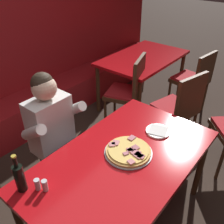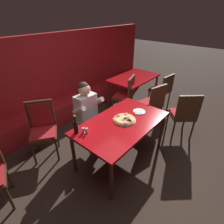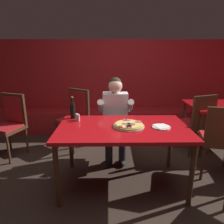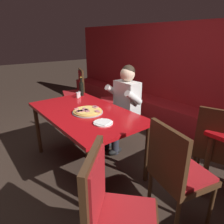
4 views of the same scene
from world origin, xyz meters
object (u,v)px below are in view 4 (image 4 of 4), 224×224
(dining_chair_by_booth, at_px, (116,97))
(dining_chair_near_left, at_px, (112,211))
(beer_bottle, at_px, (81,89))
(pizza, at_px, (88,111))
(diner_seated_blue_shirt, at_px, (122,105))
(shaker_red_pepper_flakes, at_px, (77,96))
(plate_white_paper, at_px, (103,123))
(shaker_black_pepper, at_px, (79,95))
(dining_chair_far_left, at_px, (218,145))
(dining_chair_near_right, at_px, (77,90))
(dining_chair_side_aisle, at_px, (176,169))
(main_dining_table, at_px, (85,117))

(dining_chair_by_booth, relative_size, dining_chair_near_left, 1.01)
(beer_bottle, distance_m, dining_chair_near_left, 2.13)
(dining_chair_by_booth, bearing_deg, beer_bottle, -81.83)
(dining_chair_by_booth, bearing_deg, pizza, -53.74)
(diner_seated_blue_shirt, xyz_separation_m, dining_chair_by_booth, (-0.69, 0.45, -0.12))
(shaker_red_pepper_flakes, bearing_deg, diner_seated_blue_shirt, 44.12)
(plate_white_paper, bearing_deg, shaker_black_pepper, 164.07)
(dining_chair_far_left, xyz_separation_m, dining_chair_near_right, (-3.03, -0.02, 0.00))
(shaker_black_pepper, height_order, dining_chair_near_left, dining_chair_near_left)
(diner_seated_blue_shirt, bearing_deg, dining_chair_near_left, -42.94)
(diner_seated_blue_shirt, bearing_deg, plate_white_paper, -54.49)
(dining_chair_side_aisle, bearing_deg, beer_bottle, 173.93)
(diner_seated_blue_shirt, distance_m, dining_chair_near_left, 1.82)
(shaker_black_pepper, bearing_deg, plate_white_paper, -15.93)
(dining_chair_far_left, distance_m, dining_chair_by_booth, 2.05)
(plate_white_paper, relative_size, dining_chair_near_left, 0.21)
(dining_chair_side_aisle, xyz_separation_m, dining_chair_near_right, (-3.01, 0.70, -0.02))
(shaker_red_pepper_flakes, relative_size, dining_chair_by_booth, 0.08)
(pizza, relative_size, dining_chair_by_booth, 0.36)
(plate_white_paper, relative_size, dining_chair_near_right, 0.21)
(pizza, relative_size, beer_bottle, 1.27)
(dining_chair_by_booth, xyz_separation_m, dining_chair_near_right, (-0.99, -0.30, -0.01))
(shaker_red_pepper_flakes, bearing_deg, pizza, -18.28)
(dining_chair_far_left, bearing_deg, shaker_red_pepper_flakes, -160.75)
(shaker_red_pepper_flakes, distance_m, dining_chair_by_booth, 0.97)
(diner_seated_blue_shirt, bearing_deg, dining_chair_by_booth, 146.84)
(dining_chair_side_aisle, bearing_deg, dining_chair_near_left, -89.81)
(plate_white_paper, distance_m, diner_seated_blue_shirt, 0.89)
(pizza, bearing_deg, dining_chair_side_aisle, 6.06)
(pizza, bearing_deg, diner_seated_blue_shirt, 101.48)
(pizza, distance_m, beer_bottle, 0.79)
(dining_chair_far_left, relative_size, dining_chair_near_left, 0.99)
(shaker_black_pepper, bearing_deg, pizza, -21.08)
(dining_chair_by_booth, height_order, dining_chair_near_left, dining_chair_by_booth)
(plate_white_paper, bearing_deg, diner_seated_blue_shirt, 125.51)
(diner_seated_blue_shirt, bearing_deg, shaker_black_pepper, -140.12)
(shaker_red_pepper_flakes, height_order, dining_chair_by_booth, dining_chair_by_booth)
(shaker_black_pepper, bearing_deg, diner_seated_blue_shirt, 39.88)
(dining_chair_by_booth, bearing_deg, dining_chair_near_right, -163.20)
(shaker_black_pepper, bearing_deg, shaker_red_pepper_flakes, -60.32)
(pizza, distance_m, plate_white_paper, 0.38)
(main_dining_table, xyz_separation_m, dining_chair_by_booth, (-0.76, 1.13, -0.12))
(shaker_black_pepper, xyz_separation_m, dining_chair_near_left, (1.84, -0.81, -0.23))
(dining_chair_far_left, distance_m, dining_chair_near_left, 1.41)
(beer_bottle, bearing_deg, dining_chair_near_right, 155.72)
(main_dining_table, distance_m, dining_chair_side_aisle, 1.27)
(dining_chair_near_right, bearing_deg, diner_seated_blue_shirt, -5.13)
(plate_white_paper, height_order, diner_seated_blue_shirt, diner_seated_blue_shirt)
(shaker_red_pepper_flakes, bearing_deg, plate_white_paper, -13.95)
(dining_chair_far_left, relative_size, dining_chair_by_booth, 0.98)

